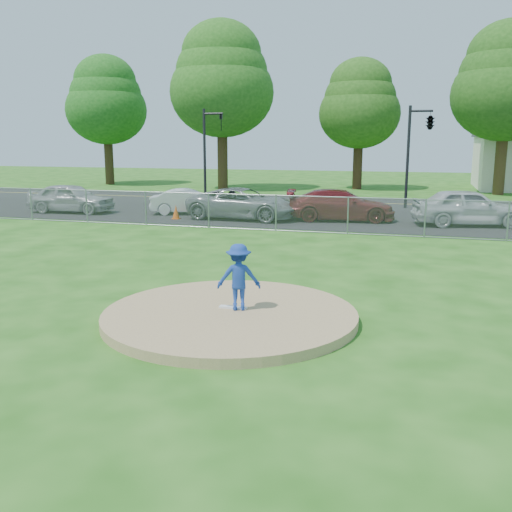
{
  "coord_description": "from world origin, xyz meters",
  "views": [
    {
      "loc": [
        3.74,
        -11.03,
        3.77
      ],
      "look_at": [
        0.0,
        2.0,
        1.0
      ],
      "focal_mm": 40.0,
      "sensor_mm": 36.0,
      "label": 1
    }
  ],
  "objects_px": {
    "pitcher": "(239,277)",
    "tree_far_left": "(106,100)",
    "parked_car_silver": "(71,198)",
    "parked_car_white": "(189,202)",
    "traffic_signal_left": "(208,147)",
    "traffic_cone": "(176,212)",
    "tree_right": "(507,81)",
    "traffic_signal_center": "(428,124)",
    "parked_car_gray": "(243,204)",
    "tree_center": "(360,103)",
    "tree_left": "(222,79)",
    "parked_car_pearl": "(469,207)",
    "parked_car_darkred": "(341,205)"
  },
  "relations": [
    {
      "from": "traffic_signal_left",
      "to": "parked_car_gray",
      "type": "relative_size",
      "value": 1.05
    },
    {
      "from": "parked_car_darkred",
      "to": "parked_car_pearl",
      "type": "height_order",
      "value": "parked_car_pearl"
    },
    {
      "from": "tree_right",
      "to": "traffic_signal_center",
      "type": "bearing_deg",
      "value": -116.71
    },
    {
      "from": "traffic_signal_left",
      "to": "parked_car_pearl",
      "type": "bearing_deg",
      "value": -22.89
    },
    {
      "from": "tree_far_left",
      "to": "traffic_signal_center",
      "type": "distance_m",
      "value": 28.31
    },
    {
      "from": "parked_car_gray",
      "to": "parked_car_darkred",
      "type": "bearing_deg",
      "value": -78.16
    },
    {
      "from": "traffic_signal_left",
      "to": "parked_car_white",
      "type": "xyz_separation_m",
      "value": [
        1.1,
        -5.85,
        -2.71
      ]
    },
    {
      "from": "tree_left",
      "to": "parked_car_pearl",
      "type": "xyz_separation_m",
      "value": [
        16.87,
        -15.18,
        -7.41
      ]
    },
    {
      "from": "parked_car_silver",
      "to": "tree_right",
      "type": "bearing_deg",
      "value": -56.08
    },
    {
      "from": "parked_car_silver",
      "to": "parked_car_pearl",
      "type": "xyz_separation_m",
      "value": [
        19.72,
        0.78,
        0.06
      ]
    },
    {
      "from": "tree_left",
      "to": "parked_car_white",
      "type": "relative_size",
      "value": 3.23
    },
    {
      "from": "parked_car_pearl",
      "to": "parked_car_darkred",
      "type": "bearing_deg",
      "value": 77.17
    },
    {
      "from": "parked_car_gray",
      "to": "parked_car_darkred",
      "type": "xyz_separation_m",
      "value": [
        4.61,
        0.73,
        -0.01
      ]
    },
    {
      "from": "tree_center",
      "to": "parked_car_darkred",
      "type": "distance_m",
      "value": 19.04
    },
    {
      "from": "tree_left",
      "to": "traffic_signal_left",
      "type": "bearing_deg",
      "value": -76.04
    },
    {
      "from": "parked_car_silver",
      "to": "parked_car_darkred",
      "type": "relative_size",
      "value": 0.89
    },
    {
      "from": "parked_car_white",
      "to": "parked_car_darkred",
      "type": "distance_m",
      "value": 7.85
    },
    {
      "from": "tree_center",
      "to": "traffic_cone",
      "type": "distance_m",
      "value": 21.72
    },
    {
      "from": "tree_center",
      "to": "parked_car_silver",
      "type": "xyz_separation_m",
      "value": [
        -12.85,
        -18.96,
        -5.7
      ]
    },
    {
      "from": "traffic_signal_left",
      "to": "traffic_cone",
      "type": "height_order",
      "value": "traffic_signal_left"
    },
    {
      "from": "pitcher",
      "to": "tree_far_left",
      "type": "bearing_deg",
      "value": -72.45
    },
    {
      "from": "tree_far_left",
      "to": "traffic_signal_left",
      "type": "xyz_separation_m",
      "value": [
        13.24,
        -11.0,
        -3.7
      ]
    },
    {
      "from": "parked_car_darkred",
      "to": "traffic_signal_left",
      "type": "bearing_deg",
      "value": 46.92
    },
    {
      "from": "tree_left",
      "to": "parked_car_silver",
      "type": "bearing_deg",
      "value": -100.13
    },
    {
      "from": "parked_car_gray",
      "to": "parked_car_silver",
      "type": "bearing_deg",
      "value": 93.45
    },
    {
      "from": "tree_far_left",
      "to": "parked_car_gray",
      "type": "height_order",
      "value": "tree_far_left"
    },
    {
      "from": "pitcher",
      "to": "parked_car_silver",
      "type": "relative_size",
      "value": 0.32
    },
    {
      "from": "tree_left",
      "to": "tree_far_left",
      "type": "bearing_deg",
      "value": 169.7
    },
    {
      "from": "traffic_signal_center",
      "to": "traffic_cone",
      "type": "height_order",
      "value": "traffic_signal_center"
    },
    {
      "from": "traffic_cone",
      "to": "parked_car_silver",
      "type": "distance_m",
      "value": 6.39
    },
    {
      "from": "tree_far_left",
      "to": "tree_left",
      "type": "distance_m",
      "value": 11.24
    },
    {
      "from": "pitcher",
      "to": "tree_center",
      "type": "bearing_deg",
      "value": -104.5
    },
    {
      "from": "traffic_signal_left",
      "to": "pitcher",
      "type": "distance_m",
      "value": 23.72
    },
    {
      "from": "traffic_signal_left",
      "to": "parked_car_white",
      "type": "height_order",
      "value": "traffic_signal_left"
    },
    {
      "from": "traffic_signal_center",
      "to": "parked_car_white",
      "type": "height_order",
      "value": "traffic_signal_center"
    },
    {
      "from": "tree_left",
      "to": "traffic_cone",
      "type": "height_order",
      "value": "tree_left"
    },
    {
      "from": "tree_right",
      "to": "traffic_signal_left",
      "type": "bearing_deg",
      "value": -150.62
    },
    {
      "from": "tree_right",
      "to": "parked_car_silver",
      "type": "height_order",
      "value": "tree_right"
    },
    {
      "from": "tree_far_left",
      "to": "parked_car_gray",
      "type": "relative_size",
      "value": 2.01
    },
    {
      "from": "traffic_signal_left",
      "to": "parked_car_silver",
      "type": "xyz_separation_m",
      "value": [
        -5.09,
        -6.96,
        -2.59
      ]
    },
    {
      "from": "traffic_cone",
      "to": "parked_car_white",
      "type": "relative_size",
      "value": 0.18
    },
    {
      "from": "tree_left",
      "to": "traffic_signal_center",
      "type": "bearing_deg",
      "value": -31.02
    },
    {
      "from": "traffic_signal_left",
      "to": "traffic_cone",
      "type": "bearing_deg",
      "value": -81.0
    },
    {
      "from": "tree_right",
      "to": "pitcher",
      "type": "relative_size",
      "value": 8.14
    },
    {
      "from": "traffic_cone",
      "to": "parked_car_gray",
      "type": "height_order",
      "value": "parked_car_gray"
    },
    {
      "from": "parked_car_white",
      "to": "tree_center",
      "type": "bearing_deg",
      "value": -36.88
    },
    {
      "from": "traffic_signal_left",
      "to": "parked_car_white",
      "type": "distance_m",
      "value": 6.54
    },
    {
      "from": "parked_car_white",
      "to": "parked_car_gray",
      "type": "bearing_deg",
      "value": -123.75
    },
    {
      "from": "parked_car_white",
      "to": "parked_car_pearl",
      "type": "height_order",
      "value": "parked_car_pearl"
    },
    {
      "from": "parked_car_silver",
      "to": "parked_car_white",
      "type": "distance_m",
      "value": 6.29
    }
  ]
}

